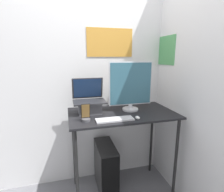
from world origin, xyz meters
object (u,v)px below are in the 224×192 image
at_px(laptop, 89,104).
at_px(cell_phone, 86,116).
at_px(computer_tower, 106,167).
at_px(monitor, 131,87).
at_px(mouse, 138,118).
at_px(keyboard, 115,119).

xyz_separation_m(laptop, cell_phone, (-0.06, -0.23, -0.05)).
xyz_separation_m(laptop, computer_tower, (0.17, 0.03, -0.78)).
height_order(monitor, computer_tower, monitor).
bearing_deg(mouse, computer_tower, 124.45).
bearing_deg(keyboard, cell_phone, 170.37).
bearing_deg(cell_phone, monitor, 22.81).
relative_size(mouse, computer_tower, 0.11).
bearing_deg(cell_phone, mouse, -8.34).
distance_m(monitor, mouse, 0.37).
distance_m(cell_phone, computer_tower, 0.82).
relative_size(monitor, cell_phone, 3.21).
distance_m(laptop, cell_phone, 0.25).
height_order(monitor, keyboard, monitor).
bearing_deg(computer_tower, laptop, -168.76).
relative_size(monitor, mouse, 8.45).
relative_size(keyboard, cell_phone, 2.14).
bearing_deg(laptop, cell_phone, -105.47).
xyz_separation_m(monitor, keyboard, (-0.25, -0.25, -0.24)).
relative_size(laptop, mouse, 5.68).
height_order(laptop, mouse, laptop).
xyz_separation_m(laptop, mouse, (0.40, -0.30, -0.08)).
relative_size(mouse, cell_phone, 0.38).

